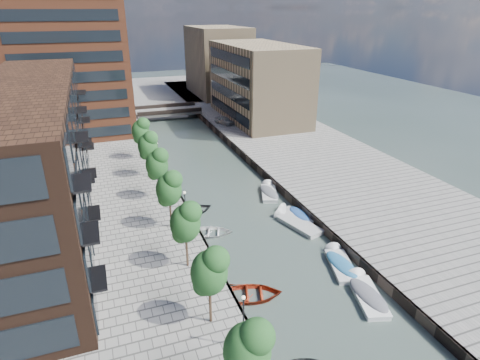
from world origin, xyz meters
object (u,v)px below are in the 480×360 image
bridge (168,111)px  motorboat_4 (269,192)px  car (225,120)px  tree_0 (247,348)px  motorboat_3 (296,215)px  tree_2 (185,221)px  sloop_3 (211,234)px  tree_1 (209,270)px  sloop_4 (195,212)px  sloop_2 (251,297)px  tree_5 (148,144)px  motorboat_0 (340,263)px  tree_6 (140,130)px  tree_3 (169,187)px  motorboat_1 (366,293)px  motorboat_2 (294,223)px  tree_4 (157,163)px

bridge → motorboat_4: bridge is taller
car → tree_0: bearing=-131.1°
tree_0 → motorboat_3: tree_0 is taller
tree_2 → bridge: bearing=81.1°
bridge → sloop_3: bearing=-95.6°
tree_1 → motorboat_4: (13.19, 19.72, -5.10)m
tree_0 → sloop_4: bearing=82.3°
sloop_2 → sloop_4: 15.57m
sloop_3 → motorboat_4: 11.69m
tree_5 → motorboat_0: (13.03, -24.25, -5.10)m
tree_6 → motorboat_0: (13.03, -31.25, -5.10)m
tree_0 → sloop_4: 25.80m
tree_2 → tree_3: size_ratio=1.00×
tree_5 → motorboat_0: bearing=-61.7°
motorboat_1 → sloop_2: bearing=161.2°
tree_0 → sloop_3: 20.87m
tree_3 → motorboat_1: 19.91m
sloop_2 → motorboat_4: 19.55m
bridge → motorboat_4: bearing=-83.5°
tree_3 → motorboat_0: tree_3 is taller
tree_3 → motorboat_3: 14.58m
bridge → motorboat_1: bridge is taller
tree_2 → motorboat_0: 14.37m
sloop_4 → tree_2: bearing=148.3°
sloop_4 → motorboat_2: (9.25, -6.24, 0.11)m
tree_1 → motorboat_4: tree_1 is taller
motorboat_4 → sloop_4: bearing=-170.2°
bridge → car: size_ratio=3.03×
sloop_4 → motorboat_1: 20.71m
bridge → tree_4: bearing=-102.0°
sloop_4 → sloop_3: bearing=169.5°
tree_3 → motorboat_4: tree_3 is taller
bridge → motorboat_2: size_ratio=2.18×
motorboat_2 → motorboat_3: (1.00, 1.55, 0.07)m
tree_2 → tree_3: (0.00, 7.00, 0.00)m
tree_5 → sloop_3: tree_5 is taller
tree_1 → motorboat_3: bearing=44.4°
motorboat_1 → tree_4: bearing=120.6°
tree_4 → tree_6: 14.00m
car → sloop_2: bearing=-129.8°
tree_2 → sloop_4: bearing=72.9°
motorboat_1 → car: car is taller
tree_6 → tree_4: bearing=-90.0°
tree_2 → car: 45.11m
motorboat_0 → motorboat_2: (-0.40, 8.03, -0.10)m
bridge → motorboat_2: bridge is taller
motorboat_0 → motorboat_1: bearing=-94.7°
tree_3 → motorboat_1: size_ratio=1.05×
motorboat_1 → motorboat_2: (-0.05, 12.26, -0.11)m
tree_1 → motorboat_2: 18.04m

